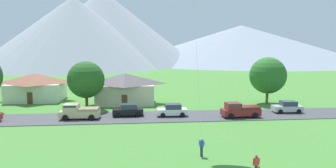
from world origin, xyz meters
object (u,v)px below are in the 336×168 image
object	(u,v)px
parked_car_black_west_end	(128,110)
parked_car_white_mid_east	(172,110)
pickup_truck_sand_west_side	(79,111)
soccer_ball	(259,166)
house_left_center	(36,86)
tree_left_of_center	(86,80)
house_leftmost	(125,88)
tree_center	(268,75)
pickup_truck_maroon_east_side	(240,110)
parked_car_silver_mid_west	(287,107)
watcher_person	(256,165)

from	to	relation	value
parked_car_black_west_end	parked_car_white_mid_east	size ratio (longest dim) A/B	1.01
pickup_truck_sand_west_side	soccer_ball	distance (m)	25.55
house_left_center	soccer_ball	world-z (taller)	house_left_center
house_left_center	tree_left_of_center	xyz separation A→B (m)	(10.30, -9.38, 2.13)
house_leftmost	parked_car_black_west_end	size ratio (longest dim) A/B	2.40
tree_center	pickup_truck_maroon_east_side	size ratio (longest dim) A/B	1.49
house_left_center	tree_left_of_center	bearing A→B (deg)	-42.31
house_leftmost	house_left_center	xyz separation A→B (m)	(-15.96, 4.56, -0.13)
tree_center	parked_car_white_mid_east	world-z (taller)	tree_center
house_leftmost	parked_car_white_mid_east	bearing A→B (deg)	-56.65
parked_car_silver_mid_west	pickup_truck_maroon_east_side	bearing A→B (deg)	-164.82
tree_center	soccer_ball	xyz separation A→B (m)	(-12.10, -26.84, -4.70)
house_leftmost	pickup_truck_sand_west_side	xyz separation A→B (m)	(-5.75, -10.91, -1.61)
tree_left_of_center	watcher_person	world-z (taller)	tree_left_of_center
house_leftmost	parked_car_black_west_end	world-z (taller)	house_leftmost
tree_center	watcher_person	world-z (taller)	tree_center
tree_left_of_center	soccer_ball	size ratio (longest dim) A/B	31.17
house_left_center	watcher_person	world-z (taller)	house_left_center
pickup_truck_sand_west_side	parked_car_white_mid_east	bearing A→B (deg)	2.21
house_left_center	pickup_truck_sand_west_side	distance (m)	18.59
tree_center	parked_car_white_mid_east	distance (m)	19.15
tree_center	parked_car_silver_mid_west	xyz separation A→B (m)	(0.04, -7.21, -3.95)
parked_car_black_west_end	pickup_truck_maroon_east_side	world-z (taller)	pickup_truck_maroon_east_side
parked_car_black_west_end	house_leftmost	bearing A→B (deg)	94.43
tree_center	soccer_ball	size ratio (longest dim) A/B	32.85
tree_left_of_center	pickup_truck_sand_west_side	world-z (taller)	tree_left_of_center
watcher_person	soccer_ball	world-z (taller)	watcher_person
house_leftmost	tree_center	xyz separation A→B (m)	(23.89, -2.62, 2.15)
parked_car_white_mid_east	house_left_center	bearing A→B (deg)	146.72
tree_left_of_center	pickup_truck_maroon_east_side	distance (m)	23.10
parked_car_white_mid_east	watcher_person	bearing A→B (deg)	-78.65
house_leftmost	parked_car_black_west_end	xyz separation A→B (m)	(0.76, -9.82, -1.80)
house_left_center	tree_center	size ratio (longest dim) A/B	1.25
house_left_center	parked_car_black_west_end	bearing A→B (deg)	-40.68
house_left_center	parked_car_silver_mid_west	size ratio (longest dim) A/B	2.30
parked_car_white_mid_east	house_leftmost	bearing A→B (deg)	123.35
parked_car_white_mid_east	parked_car_silver_mid_west	bearing A→B (deg)	2.00
tree_left_of_center	tree_center	size ratio (longest dim) A/B	0.95
pickup_truck_sand_west_side	soccer_ball	world-z (taller)	pickup_truck_sand_west_side
house_left_center	parked_car_black_west_end	xyz separation A→B (m)	(16.72, -14.38, -1.67)
parked_car_black_west_end	tree_left_of_center	bearing A→B (deg)	142.10
tree_center	parked_car_black_west_end	xyz separation A→B (m)	(-23.13, -7.20, -3.95)
parked_car_silver_mid_west	house_left_center	bearing A→B (deg)	160.17
house_left_center	tree_center	xyz separation A→B (m)	(39.85, -7.17, 2.28)
house_left_center	parked_car_white_mid_east	size ratio (longest dim) A/B	2.33
tree_left_of_center	watcher_person	bearing A→B (deg)	-57.51
house_leftmost	soccer_ball	bearing A→B (deg)	-68.18
house_left_center	pickup_truck_maroon_east_side	distance (m)	36.02
tree_left_of_center	tree_center	world-z (taller)	tree_center
tree_left_of_center	soccer_ball	world-z (taller)	tree_left_of_center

